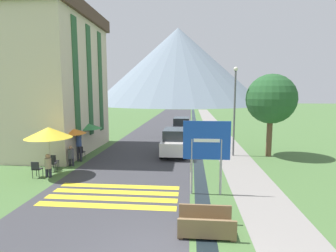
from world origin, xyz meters
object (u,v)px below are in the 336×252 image
person_seated_far (71,155)px  person_standing_terrace (79,145)px  cafe_umbrella_front_yellow (49,133)px  cafe_chair_far_left (81,151)px  parked_car_far (182,126)px  cafe_umbrella_middle_orange (68,130)px  parked_car_near (174,142)px  streetlamp (235,105)px  hotel_building (49,75)px  person_seated_near (48,164)px  tree_by_path (271,99)px  cafe_umbrella_rear_green (86,126)px  cafe_chair_near_right (53,161)px  cafe_chair_nearest (36,168)px  cafe_chair_far_right (73,150)px  cafe_chair_near_left (52,163)px  footbridge (206,225)px  road_sign (207,147)px

person_seated_far → person_standing_terrace: (0.04, 1.04, 0.38)m
cafe_umbrella_front_yellow → cafe_chair_far_left: bearing=88.0°
parked_car_far → cafe_umbrella_middle_orange: cafe_umbrella_middle_orange is taller
parked_car_near → streetlamp: size_ratio=0.69×
person_seated_far → streetlamp: streetlamp is taller
hotel_building → parked_car_far: 12.80m
person_seated_near → person_standing_terrace: 3.13m
cafe_chair_far_left → tree_by_path: size_ratio=0.15×
cafe_chair_far_left → streetlamp: (9.93, 1.82, 2.95)m
parked_car_near → cafe_chair_far_left: 6.19m
hotel_building → streetlamp: 13.16m
cafe_chair_far_left → cafe_umbrella_rear_green: 2.30m
hotel_building → parked_car_far: hotel_building is taller
cafe_umbrella_middle_orange → person_seated_far: size_ratio=1.77×
cafe_chair_near_right → cafe_chair_nearest: (-0.08, -1.47, 0.00)m
cafe_chair_far_right → cafe_umbrella_front_yellow: (0.47, -3.62, 1.75)m
parked_car_far → cafe_umbrella_middle_orange: size_ratio=2.00×
cafe_umbrella_middle_orange → streetlamp: (10.39, 2.42, 1.51)m
cafe_chair_near_left → person_seated_far: bearing=53.8°
footbridge → cafe_umbrella_middle_orange: size_ratio=0.79×
road_sign → cafe_chair_near_left: size_ratio=3.67×
road_sign → footbridge: bearing=-93.1°
footbridge → person_seated_near: size_ratio=1.41×
cafe_chair_far_right → cafe_chair_near_left: same height
cafe_chair_near_right → cafe_umbrella_rear_green: cafe_umbrella_rear_green is taller
cafe_chair_near_left → cafe_umbrella_middle_orange: (-0.05, 2.18, 1.44)m
cafe_chair_near_left → footbridge: bearing=-47.0°
cafe_umbrella_middle_orange → person_seated_far: (0.57, -0.99, -1.28)m
cafe_chair_far_left → cafe_umbrella_front_yellow: cafe_umbrella_front_yellow is taller
cafe_umbrella_middle_orange → cafe_umbrella_rear_green: (0.17, 2.37, -0.01)m
cafe_chair_nearest → cafe_chair_near_right: bearing=102.3°
cafe_chair_nearest → cafe_chair_far_right: bearing=104.9°
hotel_building → cafe_umbrella_front_yellow: (2.94, -5.66, -3.24)m
parked_car_far → streetlamp: (3.80, -8.05, 2.55)m
cafe_umbrella_rear_green → person_standing_terrace: size_ratio=1.20×
cafe_umbrella_middle_orange → tree_by_path: (12.74, 2.50, 1.87)m
person_standing_terrace → person_seated_near: bearing=-95.0°
cafe_chair_far_right → cafe_chair_far_left: bearing=-20.9°
cafe_chair_near_left → parked_car_far: bearing=50.2°
cafe_umbrella_middle_orange → parked_car_far: bearing=57.8°
cafe_umbrella_rear_green → tree_by_path: tree_by_path is taller
parked_car_far → cafe_chair_near_left: size_ratio=5.09×
hotel_building → footbridge: hotel_building is taller
cafe_chair_near_right → cafe_chair_nearest: same height
parked_car_near → footbridge: bearing=-80.9°
tree_by_path → cafe_chair_far_left: bearing=-171.2°
cafe_umbrella_front_yellow → cafe_umbrella_rear_green: size_ratio=1.17×
tree_by_path → person_seated_far: bearing=-164.0°
footbridge → parked_car_near: 10.12m
hotel_building → cafe_chair_near_right: (2.51, -4.59, -4.99)m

